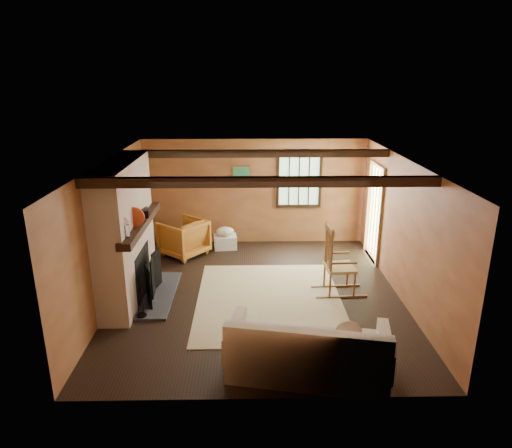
{
  "coord_description": "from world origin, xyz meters",
  "views": [
    {
      "loc": [
        -0.17,
        -7.33,
        3.72
      ],
      "look_at": [
        -0.02,
        0.4,
        1.2
      ],
      "focal_mm": 32.0,
      "sensor_mm": 36.0,
      "label": 1
    }
  ],
  "objects_px": {
    "fireplace": "(127,237)",
    "rocking_chair": "(337,265)",
    "sofa": "(308,354)",
    "laundry_basket": "(225,242)",
    "armchair": "(183,238)"
  },
  "relations": [
    {
      "from": "armchair",
      "to": "sofa",
      "type": "bearing_deg",
      "value": 66.93
    },
    {
      "from": "fireplace",
      "to": "sofa",
      "type": "xyz_separation_m",
      "value": [
        2.83,
        -2.28,
        -0.8
      ]
    },
    {
      "from": "sofa",
      "to": "rocking_chair",
      "type": "bearing_deg",
      "value": 81.7
    },
    {
      "from": "fireplace",
      "to": "laundry_basket",
      "type": "xyz_separation_m",
      "value": [
        1.55,
        2.33,
        -0.95
      ]
    },
    {
      "from": "sofa",
      "to": "armchair",
      "type": "relative_size",
      "value": 2.53
    },
    {
      "from": "fireplace",
      "to": "rocking_chair",
      "type": "relative_size",
      "value": 1.89
    },
    {
      "from": "rocking_chair",
      "to": "sofa",
      "type": "height_order",
      "value": "rocking_chair"
    },
    {
      "from": "sofa",
      "to": "laundry_basket",
      "type": "height_order",
      "value": "sofa"
    },
    {
      "from": "fireplace",
      "to": "laundry_basket",
      "type": "height_order",
      "value": "fireplace"
    },
    {
      "from": "rocking_chair",
      "to": "sofa",
      "type": "distance_m",
      "value": 2.5
    },
    {
      "from": "sofa",
      "to": "laundry_basket",
      "type": "xyz_separation_m",
      "value": [
        -1.27,
        4.61,
        -0.15
      ]
    },
    {
      "from": "laundry_basket",
      "to": "fireplace",
      "type": "bearing_deg",
      "value": -123.65
    },
    {
      "from": "fireplace",
      "to": "rocking_chair",
      "type": "bearing_deg",
      "value": 1.16
    },
    {
      "from": "fireplace",
      "to": "armchair",
      "type": "bearing_deg",
      "value": 70.94
    },
    {
      "from": "rocking_chair",
      "to": "armchair",
      "type": "height_order",
      "value": "rocking_chair"
    }
  ]
}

